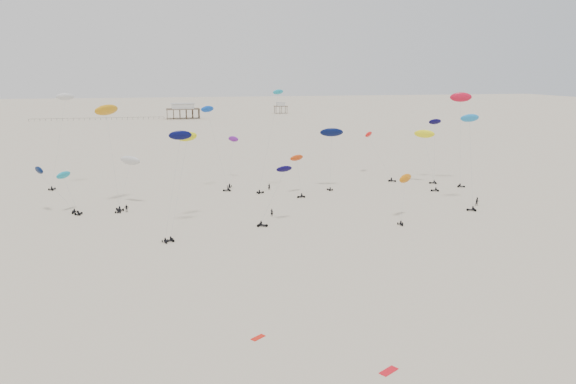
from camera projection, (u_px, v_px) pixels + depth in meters
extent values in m
plane|color=beige|center=(225.00, 150.00, 217.34)|extent=(900.00, 900.00, 0.00)
cube|color=brown|center=(183.00, 109.00, 356.95)|extent=(21.00, 13.00, 0.30)
cube|color=silver|center=(183.00, 106.00, 356.58)|extent=(14.00, 8.40, 3.20)
cube|color=#B2B2AD|center=(183.00, 103.00, 356.21)|extent=(15.00, 9.00, 0.30)
cube|color=brown|center=(281.00, 106.00, 400.71)|extent=(9.00, 7.00, 0.30)
cube|color=silver|center=(281.00, 104.00, 400.43)|extent=(5.60, 4.20, 2.40)
cube|color=#B2B2AD|center=(281.00, 102.00, 400.14)|extent=(6.00, 4.50, 0.30)
cube|color=black|center=(98.00, 118.00, 346.85)|extent=(80.00, 0.10, 0.10)
cylinder|color=gray|center=(232.00, 162.00, 153.15)|extent=(0.03, 0.03, 17.10)
ellipsoid|color=#701B97|center=(233.00, 139.00, 158.82)|extent=(3.36, 3.63, 1.80)
cylinder|color=gray|center=(71.00, 195.00, 120.05)|extent=(0.03, 0.03, 8.27)
ellipsoid|color=#1896B4|center=(63.00, 175.00, 120.62)|extent=(3.70, 4.29, 2.02)
cylinder|color=gray|center=(299.00, 177.00, 137.45)|extent=(0.03, 0.03, 9.18)
ellipsoid|color=#C73C0E|center=(297.00, 158.00, 139.06)|extent=(4.50, 3.56, 2.05)
cylinder|color=gray|center=(57.00, 192.00, 120.30)|extent=(0.03, 0.03, 10.64)
ellipsoid|color=#04143C|center=(39.00, 170.00, 119.66)|extent=(3.15, 3.96, 1.87)
cylinder|color=gray|center=(380.00, 157.00, 160.71)|extent=(0.03, 0.03, 17.59)
ellipsoid|color=red|center=(369.00, 134.00, 166.09)|extent=(4.23, 4.48, 2.13)
cylinder|color=gray|center=(59.00, 143.00, 144.60)|extent=(0.03, 0.03, 22.90)
ellipsoid|color=silver|center=(65.00, 97.00, 144.96)|extent=(4.67, 2.57, 2.20)
cylinder|color=gray|center=(173.00, 188.00, 103.82)|extent=(0.03, 0.03, 20.06)
ellipsoid|color=#04083D|center=(180.00, 135.00, 107.38)|extent=(4.58, 2.11, 2.22)
cylinder|color=gray|center=(273.00, 197.00, 111.20)|extent=(0.03, 0.03, 11.04)
ellipsoid|color=#0A043B|center=(284.00, 169.00, 111.77)|extent=(3.82, 2.53, 1.73)
cylinder|color=gray|center=(331.00, 162.00, 144.36)|extent=(0.03, 0.03, 13.46)
ellipsoid|color=#040E3C|center=(332.00, 132.00, 144.80)|extent=(6.38, 3.67, 2.99)
cylinder|color=gray|center=(179.00, 187.00, 106.57)|extent=(0.03, 0.03, 22.00)
ellipsoid|color=yellow|center=(187.00, 137.00, 112.27)|extent=(4.92, 3.67, 2.29)
cylinder|color=gray|center=(434.00, 152.00, 154.63)|extent=(0.03, 0.03, 16.76)
ellipsoid|color=#08043B|center=(435.00, 122.00, 156.81)|extent=(4.34, 2.47, 2.04)
cylinder|color=gray|center=(269.00, 143.00, 140.38)|extent=(0.03, 0.03, 24.61)
ellipsoid|color=#199EBE|center=(278.00, 92.00, 140.35)|extent=(3.60, 2.87, 1.63)
cylinder|color=gray|center=(217.00, 150.00, 142.27)|extent=(0.03, 0.03, 19.98)
ellipsoid|color=#0E46BA|center=(207.00, 109.00, 141.49)|extent=(4.21, 3.60, 2.00)
cylinder|color=gray|center=(471.00, 164.00, 125.34)|extent=(0.03, 0.03, 20.12)
ellipsoid|color=#1C83D4|center=(470.00, 118.00, 127.68)|extent=(4.88, 2.38, 2.38)
cylinder|color=gray|center=(461.00, 142.00, 149.58)|extent=(0.03, 0.03, 22.94)
ellipsoid|color=red|center=(461.00, 97.00, 151.19)|extent=(6.20, 3.26, 2.85)
cylinder|color=gray|center=(113.00, 161.00, 123.86)|extent=(0.03, 0.03, 20.97)
ellipsoid|color=orange|center=(106.00, 110.00, 124.79)|extent=(6.57, 6.73, 3.20)
cylinder|color=gray|center=(125.00, 187.00, 124.53)|extent=(0.03, 0.03, 12.03)
ellipsoid|color=silver|center=(130.00, 160.00, 127.59)|extent=(5.71, 5.03, 2.72)
cylinder|color=gray|center=(429.00, 162.00, 147.07)|extent=(0.03, 0.03, 16.25)
ellipsoid|color=#FFF915|center=(424.00, 134.00, 151.13)|extent=(5.76, 4.98, 2.75)
cylinder|color=gray|center=(403.00, 202.00, 113.75)|extent=(0.03, 0.03, 9.47)
ellipsoid|color=orange|center=(405.00, 178.00, 115.91)|extent=(4.39, 3.67, 2.10)
imported|color=black|center=(272.00, 216.00, 118.55)|extent=(0.84, 0.75, 1.91)
imported|color=black|center=(477.00, 205.00, 127.86)|extent=(1.12, 0.68, 2.23)
imported|color=black|center=(127.00, 212.00, 121.96)|extent=(1.17, 0.64, 1.97)
imported|color=black|center=(269.00, 190.00, 144.44)|extent=(0.75, 0.55, 1.97)
cube|color=red|center=(389.00, 371.00, 57.38)|extent=(2.35, 1.90, 0.08)
cube|color=red|center=(258.00, 338.00, 64.57)|extent=(1.87, 1.62, 0.07)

